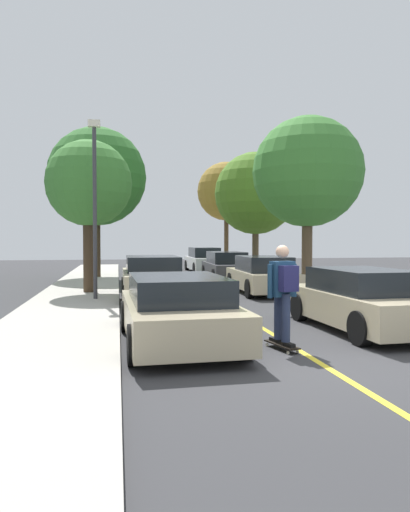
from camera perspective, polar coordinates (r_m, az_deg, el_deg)
ground at (r=7.82m, az=13.51°, el=-12.32°), size 80.00×80.00×0.00m
sidewalk_left at (r=7.28m, az=-20.73°, el=-12.90°), size 2.62×56.00×0.14m
center_line at (r=11.51m, az=5.34°, el=-7.64°), size 0.12×39.20×0.01m
parked_car_left_nearest at (r=8.84m, az=-3.31°, el=-6.49°), size 2.06×4.25×1.25m
parked_car_left_near at (r=15.18m, az=-6.31°, el=-2.73°), size 1.93×4.38×1.40m
parked_car_right_nearest at (r=10.67m, az=18.29°, el=-5.07°), size 1.96×4.19×1.30m
parked_car_right_near at (r=17.20m, az=6.84°, el=-2.30°), size 1.93×4.38×1.33m
parked_car_right_far at (r=22.74m, az=2.55°, el=-1.22°), size 1.98×4.60×1.35m
parked_car_right_farthest at (r=28.52m, az=-0.11°, el=-0.50°), size 1.84×4.62×1.46m
street_tree_left_nearest at (r=16.80m, az=-13.74°, el=8.32°), size 2.92×2.92×5.16m
street_tree_left_near at (r=23.64m, az=-12.80°, el=9.24°), size 4.69×4.69×7.15m
street_tree_right_nearest at (r=18.76m, az=12.19°, el=9.77°), size 4.19×4.19×6.46m
street_tree_right_near at (r=25.24m, az=6.08°, el=7.45°), size 4.29×4.29×6.36m
street_tree_right_far at (r=31.88m, az=2.58°, el=7.72°), size 3.87×3.87×6.94m
streetlamp at (r=14.76m, az=-13.08°, el=6.94°), size 0.36×0.24×5.35m
skateboard at (r=8.55m, az=9.19°, el=-10.45°), size 0.41×0.87×0.10m
skateboarder at (r=8.37m, az=9.36°, el=-3.82°), size 0.59×0.70×1.73m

